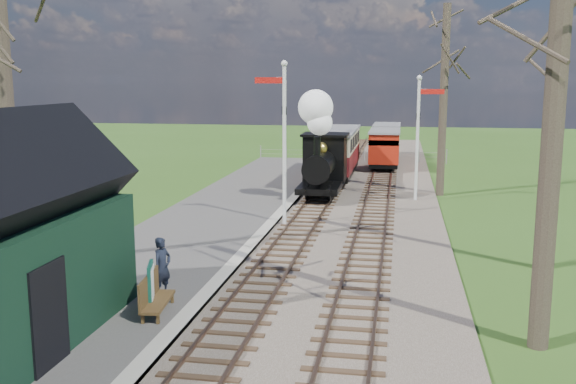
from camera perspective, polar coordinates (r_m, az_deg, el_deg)
name	(u,v)px	position (r m, az deg, el deg)	size (l,w,h in m)	color
distant_hills	(377,271)	(75.00, 7.94, -6.98)	(114.40, 48.00, 22.02)	#385B23
ballast_bed	(350,199)	(29.97, 5.50, -0.61)	(8.00, 60.00, 0.10)	brown
track_near	(322,197)	(30.08, 3.03, -0.44)	(1.60, 60.00, 0.15)	brown
track_far	(378,199)	(29.89, 7.98, -0.59)	(1.60, 60.00, 0.15)	brown
platform	(197,234)	(23.15, -8.06, -3.69)	(5.00, 44.00, 0.20)	#474442
coping_strip	(260,236)	(22.56, -2.48, -3.95)	(0.40, 44.00, 0.21)	#B2AD9E
station_shed	(3,243)	(14.19, -23.97, -4.19)	(3.25, 6.30, 4.78)	black
semaphore_near	(283,132)	(23.85, -0.49, 5.38)	(1.22, 0.24, 6.22)	silver
semaphore_far	(419,129)	(29.47, 11.60, 5.53)	(1.22, 0.24, 5.72)	silver
bare_trees	(319,91)	(17.62, 2.80, 8.92)	(15.51, 22.39, 12.00)	#382D23
fence_line	(351,154)	(43.78, 5.65, 3.38)	(12.60, 0.08, 1.00)	slate
locomotive	(322,152)	(29.60, 3.01, 3.59)	(1.96, 4.58, 4.91)	black
coach	(335,151)	(35.67, 4.20, 3.68)	(2.29, 7.86, 2.41)	black
red_carriage_a	(384,148)	(40.07, 8.57, 3.90)	(1.86, 4.60, 1.96)	black
red_carriage_b	(387,140)	(45.54, 8.75, 4.61)	(1.86, 4.60, 1.96)	black
sign_board	(151,286)	(15.47, -12.06, -8.21)	(0.30, 0.75, 1.12)	#0F4638
bench	(153,295)	(15.30, -11.92, -8.95)	(0.64, 1.63, 0.91)	#4C361B
person	(162,267)	(16.27, -11.10, -6.56)	(0.55, 0.36, 1.50)	black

